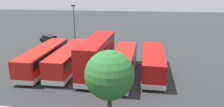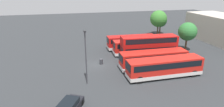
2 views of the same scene
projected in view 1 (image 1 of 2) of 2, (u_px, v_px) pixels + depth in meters
ground_plane at (107, 53)px, 36.03m from camera, size 140.00×140.00×0.00m
bus_single_deck_near_end at (153, 62)px, 26.52m from camera, size 2.95×10.61×2.95m
bus_single_deck_second at (123, 63)px, 26.09m from camera, size 3.13×11.77×2.95m
bus_double_decker_third at (97, 56)px, 26.36m from camera, size 3.16×10.50×4.55m
bus_single_deck_fourth at (69, 58)px, 27.90m from camera, size 2.79×11.35×2.95m
bus_single_deck_fifth at (44, 58)px, 28.19m from camera, size 2.64×11.61×2.95m
car_hatchback_silver at (50, 39)px, 42.69m from camera, size 4.61×3.61×1.43m
lamp_post_tall at (74, 23)px, 38.22m from camera, size 0.70×0.30×7.67m
waste_bin_yellow at (108, 51)px, 35.39m from camera, size 0.60×0.60×0.95m
tree_midright at (110, 75)px, 16.02m from camera, size 3.81×3.81×6.07m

